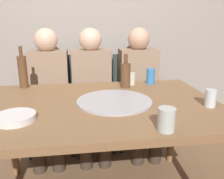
{
  "coord_description": "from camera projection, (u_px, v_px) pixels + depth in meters",
  "views": [
    {
      "loc": [
        -0.11,
        -1.33,
        1.22
      ],
      "look_at": [
        0.09,
        0.1,
        0.79
      ],
      "focal_mm": 37.03,
      "sensor_mm": 36.0,
      "label": 1
    }
  ],
  "objects": [
    {
      "name": "guest_in_beanie",
      "position": [
        92.0,
        87.0,
        2.14
      ],
      "size": [
        0.36,
        0.56,
        1.17
      ],
      "rotation": [
        0.0,
        0.0,
        3.14
      ],
      "color": "#937A60",
      "rests_on": "ground_plane"
    },
    {
      "name": "back_wall",
      "position": [
        89.0,
        14.0,
        2.36
      ],
      "size": [
        6.0,
        0.1,
        2.6
      ],
      "primitive_type": "cube",
      "color": "gray",
      "rests_on": "ground_plane"
    },
    {
      "name": "chair_middle",
      "position": [
        92.0,
        95.0,
        2.32
      ],
      "size": [
        0.44,
        0.44,
        0.9
      ],
      "rotation": [
        0.0,
        0.0,
        3.14
      ],
      "color": "#2D3833",
      "rests_on": "ground_plane"
    },
    {
      "name": "pizza_tray",
      "position": [
        114.0,
        101.0,
        1.43
      ],
      "size": [
        0.46,
        0.46,
        0.01
      ],
      "primitive_type": "cylinder",
      "color": "#ADADB2",
      "rests_on": "dining_table"
    },
    {
      "name": "guest_by_wall",
      "position": [
        140.0,
        85.0,
        2.2
      ],
      "size": [
        0.36,
        0.56,
        1.17
      ],
      "rotation": [
        0.0,
        0.0,
        3.14
      ],
      "color": "#937A60",
      "rests_on": "ground_plane"
    },
    {
      "name": "chair_right",
      "position": [
        136.0,
        93.0,
        2.38
      ],
      "size": [
        0.44,
        0.44,
        0.9
      ],
      "rotation": [
        0.0,
        0.0,
        3.14
      ],
      "color": "#2D3833",
      "rests_on": "ground_plane"
    },
    {
      "name": "tumbler_far",
      "position": [
        131.0,
        79.0,
        1.81
      ],
      "size": [
        0.07,
        0.07,
        0.09
      ],
      "primitive_type": "cylinder",
      "color": "beige",
      "rests_on": "dining_table"
    },
    {
      "name": "wine_bottle",
      "position": [
        23.0,
        71.0,
        1.7
      ],
      "size": [
        0.06,
        0.06,
        0.31
      ],
      "color": "brown",
      "rests_on": "dining_table"
    },
    {
      "name": "plate_stack",
      "position": [
        15.0,
        118.0,
        1.15
      ],
      "size": [
        0.2,
        0.2,
        0.03
      ],
      "primitive_type": "cylinder",
      "color": "white",
      "rests_on": "dining_table"
    },
    {
      "name": "dining_table",
      "position": [
        100.0,
        114.0,
        1.43
      ],
      "size": [
        1.46,
        0.98,
        0.74
      ],
      "color": "olive",
      "rests_on": "ground_plane"
    },
    {
      "name": "chair_left",
      "position": [
        51.0,
        97.0,
        2.27
      ],
      "size": [
        0.44,
        0.44,
        0.9
      ],
      "rotation": [
        0.0,
        0.0,
        3.14
      ],
      "color": "#2D3833",
      "rests_on": "ground_plane"
    },
    {
      "name": "guest_in_sweater",
      "position": [
        48.0,
        88.0,
        2.09
      ],
      "size": [
        0.36,
        0.56,
        1.17
      ],
      "rotation": [
        0.0,
        0.0,
        3.14
      ],
      "color": "#937A60",
      "rests_on": "ground_plane"
    },
    {
      "name": "wine_glass",
      "position": [
        166.0,
        120.0,
        1.04
      ],
      "size": [
        0.08,
        0.08,
        0.11
      ],
      "primitive_type": "cylinder",
      "color": "#B7C6BC",
      "rests_on": "dining_table"
    },
    {
      "name": "beer_bottle",
      "position": [
        126.0,
        75.0,
        1.72
      ],
      "size": [
        0.07,
        0.07,
        0.25
      ],
      "color": "brown",
      "rests_on": "dining_table"
    },
    {
      "name": "tumbler_near",
      "position": [
        210.0,
        98.0,
        1.33
      ],
      "size": [
        0.06,
        0.06,
        0.1
      ],
      "primitive_type": "cylinder",
      "color": "silver",
      "rests_on": "dining_table"
    },
    {
      "name": "soda_can",
      "position": [
        151.0,
        76.0,
        1.83
      ],
      "size": [
        0.07,
        0.07,
        0.12
      ],
      "primitive_type": "cylinder",
      "color": "#337AC1",
      "rests_on": "dining_table"
    }
  ]
}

